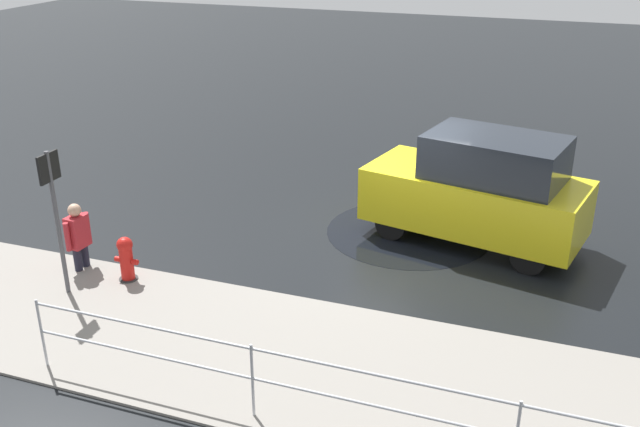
{
  "coord_description": "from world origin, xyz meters",
  "views": [
    {
      "loc": [
        -2.86,
        11.74,
        5.71
      ],
      "look_at": [
        0.88,
        1.25,
        0.9
      ],
      "focal_mm": 40.0,
      "sensor_mm": 36.0,
      "label": 1
    }
  ],
  "objects_px": {
    "moving_hatchback": "(480,190)",
    "sign_post": "(54,203)",
    "pedestrian": "(78,234)",
    "fire_hydrant": "(126,260)"
  },
  "relations": [
    {
      "from": "moving_hatchback",
      "to": "sign_post",
      "type": "bearing_deg",
      "value": 35.5
    },
    {
      "from": "moving_hatchback",
      "to": "pedestrian",
      "type": "xyz_separation_m",
      "value": [
        6.15,
        3.41,
        -0.34
      ]
    },
    {
      "from": "fire_hydrant",
      "to": "pedestrian",
      "type": "bearing_deg",
      "value": -4.88
    },
    {
      "from": "moving_hatchback",
      "to": "fire_hydrant",
      "type": "relative_size",
      "value": 5.2
    },
    {
      "from": "sign_post",
      "to": "fire_hydrant",
      "type": "bearing_deg",
      "value": -134.7
    },
    {
      "from": "pedestrian",
      "to": "sign_post",
      "type": "height_order",
      "value": "sign_post"
    },
    {
      "from": "moving_hatchback",
      "to": "fire_hydrant",
      "type": "distance_m",
      "value": 6.28
    },
    {
      "from": "fire_hydrant",
      "to": "sign_post",
      "type": "bearing_deg",
      "value": 45.3
    },
    {
      "from": "fire_hydrant",
      "to": "sign_post",
      "type": "xyz_separation_m",
      "value": [
        0.67,
        0.68,
        1.18
      ]
    },
    {
      "from": "moving_hatchback",
      "to": "sign_post",
      "type": "distance_m",
      "value": 7.21
    }
  ]
}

